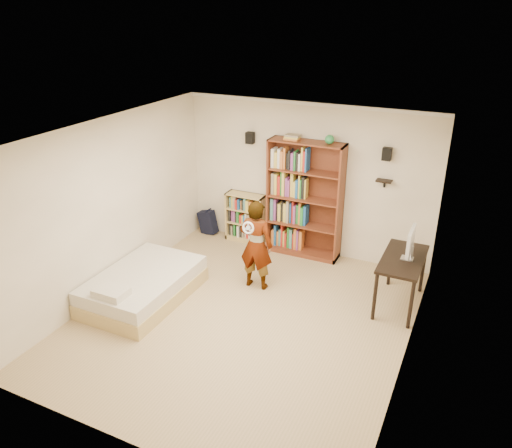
{
  "coord_description": "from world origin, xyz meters",
  "views": [
    {
      "loc": [
        2.74,
        -5.37,
        4.18
      ],
      "look_at": [
        -0.08,
        0.6,
        1.24
      ],
      "focal_mm": 35.0,
      "sensor_mm": 36.0,
      "label": 1
    }
  ],
  "objects_px": {
    "tall_bookshelf": "(305,200)",
    "low_bookshelf": "(246,218)",
    "person": "(256,245)",
    "computer_desk": "(400,282)",
    "daybed": "(143,283)"
  },
  "relations": [
    {
      "from": "computer_desk",
      "to": "daybed",
      "type": "xyz_separation_m",
      "value": [
        -3.57,
        -1.49,
        -0.12
      ]
    },
    {
      "from": "low_bookshelf",
      "to": "person",
      "type": "height_order",
      "value": "person"
    },
    {
      "from": "person",
      "to": "computer_desk",
      "type": "bearing_deg",
      "value": -171.72
    },
    {
      "from": "low_bookshelf",
      "to": "computer_desk",
      "type": "relative_size",
      "value": 0.8
    },
    {
      "from": "tall_bookshelf",
      "to": "person",
      "type": "relative_size",
      "value": 1.41
    },
    {
      "from": "tall_bookshelf",
      "to": "daybed",
      "type": "bearing_deg",
      "value": -124.13
    },
    {
      "from": "person",
      "to": "daybed",
      "type": "bearing_deg",
      "value": 34.44
    },
    {
      "from": "computer_desk",
      "to": "tall_bookshelf",
      "type": "bearing_deg",
      "value": 152.7
    },
    {
      "from": "low_bookshelf",
      "to": "tall_bookshelf",
      "type": "bearing_deg",
      "value": -2.48
    },
    {
      "from": "tall_bookshelf",
      "to": "computer_desk",
      "type": "height_order",
      "value": "tall_bookshelf"
    },
    {
      "from": "tall_bookshelf",
      "to": "person",
      "type": "distance_m",
      "value": 1.46
    },
    {
      "from": "daybed",
      "to": "person",
      "type": "relative_size",
      "value": 1.26
    },
    {
      "from": "person",
      "to": "tall_bookshelf",
      "type": "bearing_deg",
      "value": -103.84
    },
    {
      "from": "tall_bookshelf",
      "to": "low_bookshelf",
      "type": "relative_size",
      "value": 2.22
    },
    {
      "from": "daybed",
      "to": "person",
      "type": "distance_m",
      "value": 1.82
    }
  ]
}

